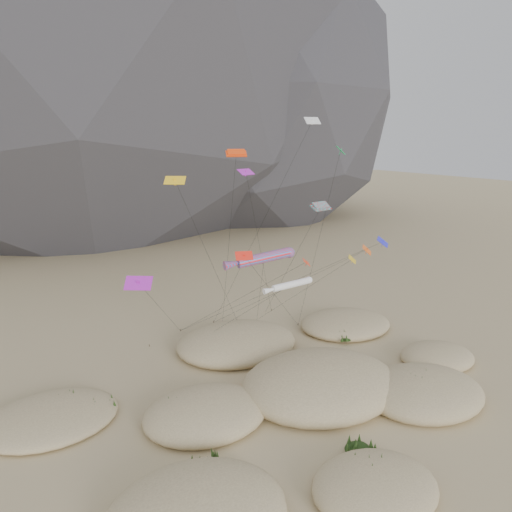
{
  "coord_description": "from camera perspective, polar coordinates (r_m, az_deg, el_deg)",
  "views": [
    {
      "loc": [
        -28.04,
        -34.06,
        25.96
      ],
      "look_at": [
        -0.54,
        12.0,
        12.91
      ],
      "focal_mm": 35.0,
      "sensor_mm": 36.0,
      "label": 1
    }
  ],
  "objects": [
    {
      "name": "ground",
      "position": [
        51.19,
        7.77,
        -16.94
      ],
      "size": [
        500.0,
        500.0,
        0.0
      ],
      "primitive_type": "plane",
      "color": "#CCB789",
      "rests_on": "ground"
    },
    {
      "name": "dunes",
      "position": [
        53.02,
        3.99,
        -14.71
      ],
      "size": [
        52.04,
        38.71,
        4.58
      ],
      "color": "#CCB789",
      "rests_on": "ground"
    },
    {
      "name": "dune_grass",
      "position": [
        52.88,
        4.13,
        -14.73
      ],
      "size": [
        41.04,
        29.59,
        1.44
      ],
      "color": "black",
      "rests_on": "ground"
    },
    {
      "name": "kite_stakes",
      "position": [
        69.84,
        -3.3,
        -8.04
      ],
      "size": [
        20.42,
        7.08,
        0.3
      ],
      "color": "#3F2D1E",
      "rests_on": "ground"
    },
    {
      "name": "rainbow_tube_kite",
      "position": [
        52.57,
        0.67,
        -0.25
      ],
      "size": [
        11.46,
        14.04,
        14.23
      ],
      "color": "#FF1A20",
      "rests_on": "ground"
    },
    {
      "name": "white_tube_kite",
      "position": [
        52.24,
        3.82,
        -3.34
      ],
      "size": [
        7.35,
        14.77,
        11.31
      ],
      "color": "white",
      "rests_on": "ground"
    },
    {
      "name": "orange_parafoil",
      "position": [
        55.01,
        -2.3,
        11.32
      ],
      "size": [
        3.79,
        10.11,
        24.5
      ],
      "color": "#EB3B0C",
      "rests_on": "ground"
    },
    {
      "name": "multi_parafoil",
      "position": [
        55.27,
        7.33,
        5.46
      ],
      "size": [
        5.32,
        18.42,
        18.87
      ],
      "color": "red",
      "rests_on": "ground"
    },
    {
      "name": "delta_kites",
      "position": [
        54.77,
        3.3,
        3.87
      ],
      "size": [
        32.26,
        22.35,
        28.05
      ],
      "color": "yellow",
      "rests_on": "ground"
    }
  ]
}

